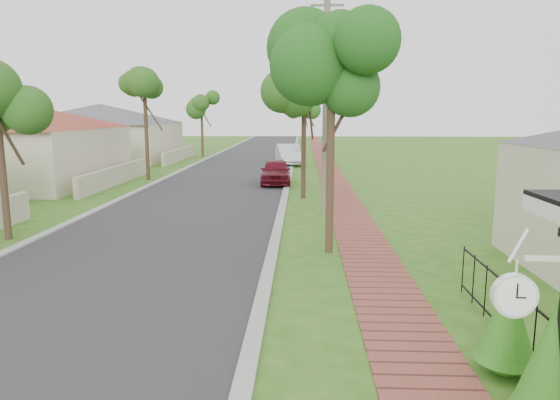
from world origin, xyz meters
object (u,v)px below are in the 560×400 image
(parked_car_red, at_px, (276,172))
(station_clock, at_px, (518,293))
(near_tree, at_px, (332,73))
(parked_car_white, at_px, (288,155))
(utility_pole, at_px, (326,106))

(parked_car_red, distance_m, station_clock, 22.26)
(near_tree, relative_size, station_clock, 5.62)
(parked_car_red, bearing_deg, near_tree, -82.95)
(parked_car_white, height_order, near_tree, near_tree)
(parked_car_red, xyz_separation_m, parked_car_white, (0.39, 10.57, 0.09))
(near_tree, xyz_separation_m, utility_pole, (0.10, 5.47, -0.76))
(parked_car_red, height_order, near_tree, near_tree)
(near_tree, xyz_separation_m, station_clock, (1.48, -8.40, -2.88))
(station_clock, bearing_deg, utility_pole, 95.69)
(parked_car_red, bearing_deg, parked_car_white, 85.69)
(parked_car_white, xyz_separation_m, near_tree, (1.80, -24.09, 4.07))
(parked_car_white, distance_m, near_tree, 24.50)
(near_tree, height_order, utility_pole, utility_pole)
(near_tree, height_order, station_clock, near_tree)
(near_tree, bearing_deg, parked_car_red, 99.22)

